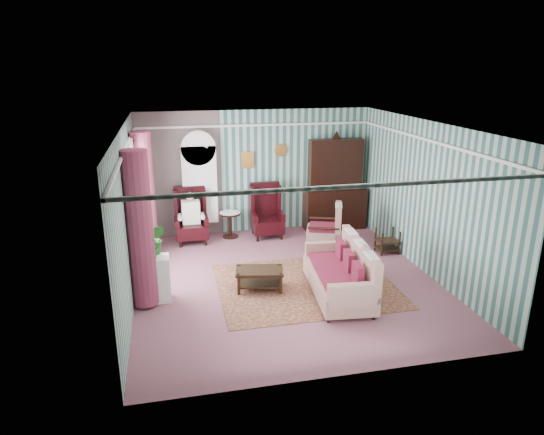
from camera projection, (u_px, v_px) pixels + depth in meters
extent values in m
plane|color=#814B59|center=(286.00, 280.00, 9.15)|extent=(6.00, 6.00, 0.00)
cube|color=#335D56|center=(256.00, 172.00, 11.50)|extent=(5.50, 0.02, 2.90)
cube|color=#335D56|center=(346.00, 275.00, 5.91)|extent=(5.50, 0.02, 2.90)
cube|color=#335D56|center=(128.00, 217.00, 8.14)|extent=(0.02, 6.00, 2.90)
cube|color=#335D56|center=(426.00, 198.00, 9.27)|extent=(0.02, 6.00, 2.90)
cube|color=silver|center=(287.00, 125.00, 8.26)|extent=(5.50, 6.00, 0.02)
cube|color=#924A60|center=(179.00, 175.00, 11.12)|extent=(1.90, 0.01, 2.90)
cube|color=silver|center=(287.00, 146.00, 8.37)|extent=(5.50, 6.00, 0.05)
cube|color=white|center=(131.00, 201.00, 8.68)|extent=(0.04, 1.50, 1.90)
cylinder|color=brown|center=(140.00, 230.00, 7.80)|extent=(0.44, 0.44, 2.60)
cylinder|color=brown|center=(144.00, 197.00, 9.75)|extent=(0.44, 0.44, 2.60)
cube|color=#CA8335|center=(248.00, 160.00, 11.34)|extent=(0.30, 0.03, 0.38)
cube|color=silver|center=(200.00, 190.00, 11.17)|extent=(0.80, 0.28, 2.24)
cube|color=black|center=(335.00, 182.00, 11.71)|extent=(1.50, 0.56, 2.36)
cube|color=black|center=(191.00, 216.00, 10.91)|extent=(0.76, 0.80, 1.25)
cube|color=black|center=(267.00, 211.00, 11.27)|extent=(0.76, 0.80, 1.25)
cylinder|color=black|center=(230.00, 225.00, 11.33)|extent=(0.50, 0.50, 0.60)
cube|color=black|center=(387.00, 241.00, 10.41)|extent=(0.45, 0.38, 0.54)
cube|color=silver|center=(154.00, 279.00, 8.26)|extent=(0.55, 0.35, 0.80)
cube|color=#541C24|center=(306.00, 285.00, 8.93)|extent=(3.20, 2.60, 0.01)
cube|color=beige|center=(339.00, 267.00, 8.38)|extent=(1.29, 2.09, 1.09)
cube|color=beige|center=(324.00, 226.00, 10.64)|extent=(0.98, 1.02, 0.98)
cube|color=black|center=(260.00, 280.00, 8.72)|extent=(0.92, 0.65, 0.39)
imported|color=#29561A|center=(151.00, 247.00, 7.99)|extent=(0.42, 0.37, 0.44)
imported|color=#1F4816|center=(156.00, 239.00, 8.21)|extent=(0.35, 0.31, 0.53)
imported|color=#1D5119|center=(147.00, 243.00, 8.15)|extent=(0.28, 0.28, 0.44)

